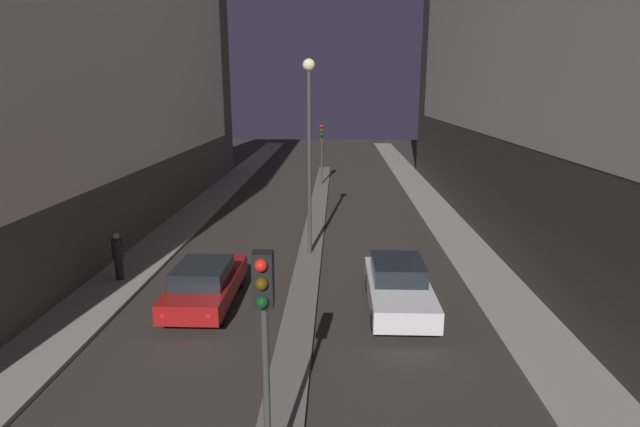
% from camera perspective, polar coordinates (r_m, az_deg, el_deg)
% --- Properties ---
extents(building_left, '(6.01, 38.66, 19.45)m').
position_cam_1_polar(building_left, '(26.50, -26.48, 18.80)').
color(building_left, '#4C4742').
rests_on(building_left, ground).
extents(median_strip, '(1.00, 38.82, 0.14)m').
position_cam_1_polar(median_strip, '(25.49, -0.62, -1.49)').
color(median_strip, '#66605B').
rests_on(median_strip, ground).
extents(traffic_light_near, '(0.32, 0.42, 4.33)m').
position_cam_1_polar(traffic_light_near, '(8.15, -6.40, -12.12)').
color(traffic_light_near, '#383838').
rests_on(traffic_light_near, median_strip).
extents(traffic_light_mid, '(0.32, 0.42, 4.33)m').
position_cam_1_polar(traffic_light_mid, '(35.97, 0.20, 8.37)').
color(traffic_light_mid, '#383838').
rests_on(traffic_light_mid, median_strip).
extents(street_lamp, '(0.49, 0.49, 7.90)m').
position_cam_1_polar(street_lamp, '(20.15, -1.25, 9.67)').
color(street_lamp, '#383838').
rests_on(street_lamp, median_strip).
extents(car_left_lane, '(1.88, 4.66, 1.50)m').
position_cam_1_polar(car_left_lane, '(16.83, -12.95, -7.75)').
color(car_left_lane, maroon).
rests_on(car_left_lane, ground).
extents(car_right_lane, '(1.92, 4.68, 1.55)m').
position_cam_1_polar(car_right_lane, '(16.32, 8.96, -8.19)').
color(car_right_lane, silver).
rests_on(car_right_lane, ground).
extents(pedestrian_on_left_sidewalk, '(0.39, 0.39, 1.75)m').
position_cam_1_polar(pedestrian_on_left_sidewalk, '(19.57, -22.09, -4.44)').
color(pedestrian_on_left_sidewalk, black).
rests_on(pedestrian_on_left_sidewalk, sidewalk_left).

